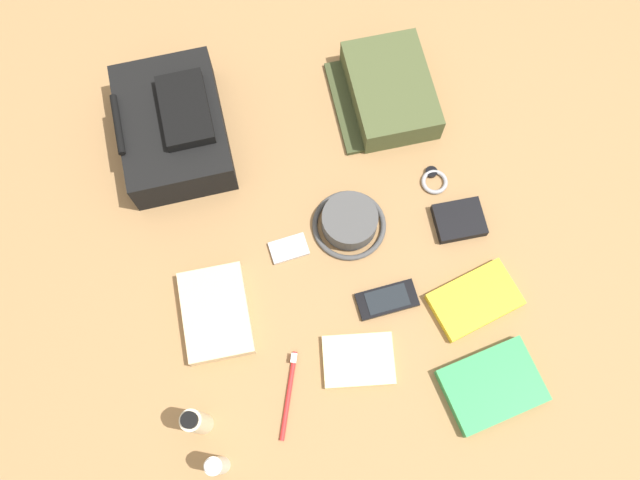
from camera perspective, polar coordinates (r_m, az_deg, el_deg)
ground_plane at (r=1.47m, az=0.00°, el=-0.64°), size 2.64×2.02×0.02m
backpack at (r=1.55m, az=-12.79°, el=9.73°), size 0.33×0.24×0.13m
toiletry_pouch at (r=1.59m, az=6.05°, el=12.94°), size 0.27×0.23×0.08m
bucket_hat at (r=1.45m, az=2.62°, el=1.58°), size 0.17×0.17×0.06m
toothpaste_tube at (r=1.34m, az=-9.07°, el=-19.10°), size 0.03×0.03×0.13m
lotion_bottle at (r=1.33m, az=-10.83°, el=-15.52°), size 0.04×0.04×0.16m
paperback_novel at (r=1.43m, az=14.95°, el=-12.34°), size 0.17×0.22×0.03m
travel_guidebook at (r=1.45m, az=13.52°, el=-5.19°), size 0.16×0.21×0.02m
cell_phone at (r=1.43m, az=5.94°, el=-5.27°), size 0.07×0.13×0.01m
media_player at (r=1.45m, az=-2.75°, el=-0.76°), size 0.06×0.09×0.01m
wristwatch at (r=1.53m, az=10.05°, el=5.20°), size 0.07×0.06×0.01m
toothbrush at (r=1.39m, az=-2.73°, el=-13.12°), size 0.17×0.08×0.02m
wallet at (r=1.50m, az=12.19°, el=1.72°), size 0.09×0.11×0.02m
notepad at (r=1.40m, az=3.42°, el=-10.55°), size 0.13×0.17×0.02m
folded_towel at (r=1.42m, az=-9.18°, el=-6.41°), size 0.20×0.15×0.04m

